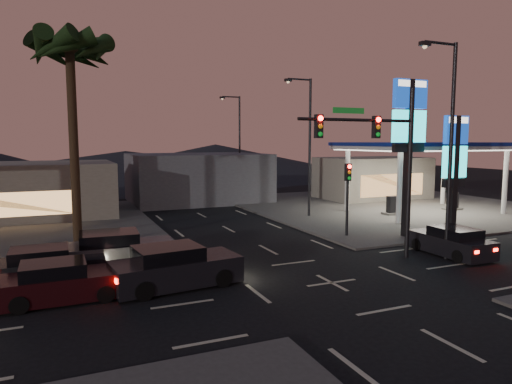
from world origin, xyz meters
name	(u,v)px	position (x,y,z in m)	size (l,w,h in m)	color
ground	(332,283)	(0.00, 0.00, 0.00)	(140.00, 140.00, 0.00)	black
corner_lot_ne	(389,206)	(16.00, 16.00, 0.06)	(24.00, 24.00, 0.12)	#47443F
gas_station	(426,148)	(16.00, 12.00, 5.08)	(12.20, 8.20, 5.47)	silver
convenience_store	(372,178)	(18.00, 21.00, 2.00)	(10.00, 6.00, 4.00)	#726B5B
pylon_sign_tall	(409,126)	(8.50, 5.50, 6.39)	(2.20, 0.35, 9.00)	black
pylon_sign_short	(455,157)	(11.00, 4.50, 4.66)	(1.60, 0.35, 7.00)	black
traffic_signal_mast	(380,149)	(3.76, 1.99, 5.23)	(6.10, 0.39, 8.00)	black
pedestal_signal	(348,187)	(5.50, 6.98, 2.92)	(0.32, 0.39, 4.30)	black
streetlight_near	(448,138)	(6.79, 1.00, 5.72)	(2.14, 0.25, 10.00)	black
streetlight_mid	(307,139)	(6.79, 14.00, 5.72)	(2.14, 0.25, 10.00)	black
streetlight_far	(238,140)	(6.79, 28.00, 5.72)	(2.14, 0.25, 10.00)	black
palm_a	(70,61)	(-9.00, 9.50, 9.43)	(4.41, 4.41, 10.86)	black
building_far_mid	(197,178)	(2.00, 26.00, 2.20)	(12.00, 9.00, 4.40)	#4C4C51
hill_right	(216,159)	(15.00, 60.00, 2.50)	(50.00, 50.00, 5.00)	black
hill_center	(126,164)	(0.00, 60.00, 2.00)	(60.00, 60.00, 4.00)	black
car_lane_a_front	(175,268)	(-5.81, 1.98, 0.75)	(5.12, 2.56, 1.62)	black
car_lane_a_mid	(61,283)	(-9.82, 2.03, 0.65)	(4.36, 1.89, 1.41)	black
car_lane_b_front	(116,251)	(-7.58, 5.58, 0.76)	(5.10, 2.34, 1.63)	#5C5C5E
car_lane_b_mid	(46,266)	(-10.34, 4.49, 0.66)	(4.38, 1.88, 1.42)	black
suv_station	(451,242)	(7.78, 1.45, 0.65)	(1.90, 4.27, 1.41)	black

